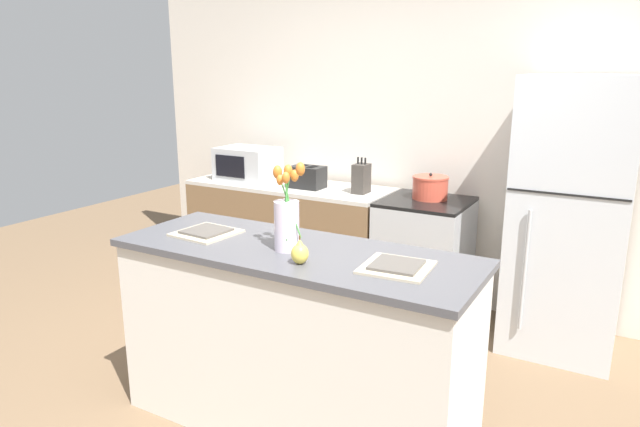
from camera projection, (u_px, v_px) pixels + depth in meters
name	position (u px, v px, depth m)	size (l,w,h in m)	color
ground_plane	(296.00, 423.00, 2.98)	(10.00, 10.00, 0.00)	brown
back_wall	(434.00, 129.00, 4.33)	(5.20, 0.08, 2.70)	silver
kitchen_island	(295.00, 339.00, 2.86)	(1.80, 0.66, 0.96)	silver
back_counter	(290.00, 237.00, 4.72)	(1.68, 0.60, 0.89)	brown
stove_range	(423.00, 259.00, 4.16)	(0.60, 0.61, 0.89)	#B2B5B7
refrigerator	(570.00, 218.00, 3.60)	(0.68, 0.67, 1.77)	silver
flower_vase	(287.00, 218.00, 2.69)	(0.17, 0.14, 0.43)	silver
pear_figurine	(300.00, 253.00, 2.52)	(0.08, 0.08, 0.13)	#E5CC4C
plate_setting_left	(206.00, 232.00, 2.98)	(0.31, 0.31, 0.02)	beige
plate_setting_right	(397.00, 266.00, 2.47)	(0.31, 0.31, 0.02)	beige
toaster	(307.00, 177.00, 4.45)	(0.28, 0.18, 0.17)	black
cooking_pot	(430.00, 187.00, 4.08)	(0.26, 0.26, 0.19)	#CC4C38
microwave	(248.00, 164.00, 4.77)	(0.48, 0.37, 0.27)	#B7BABC
knife_block	(361.00, 178.00, 4.26)	(0.10, 0.14, 0.27)	#3D3833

